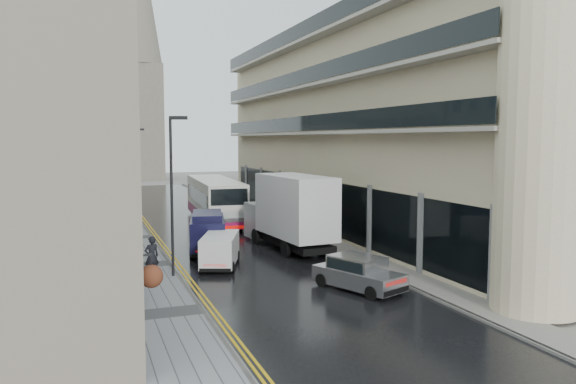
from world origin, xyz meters
TOP-DOWN VIEW (x-y plane):
  - road at (0.00, 27.50)m, footprint 9.00×85.00m
  - left_sidewalk at (-5.85, 27.50)m, footprint 2.70×85.00m
  - right_sidewalk at (5.40, 27.50)m, footprint 1.80×85.00m
  - old_shop_row at (-9.45, 30.00)m, footprint 4.50×56.00m
  - modern_block at (10.30, 26.00)m, footprint 8.00×40.00m
  - church_spire at (0.50, 82.00)m, footprint 6.40×6.40m
  - tree_far at (-12.20, 33.00)m, footprint 9.24×9.24m
  - cream_bus at (-0.53, 29.79)m, footprint 3.51×12.38m
  - white_lorry at (1.65, 18.90)m, footprint 3.19×8.52m
  - silver_hatchback at (2.13, 10.03)m, footprint 3.10×4.33m
  - white_van at (-3.35, 16.96)m, footprint 2.79×4.02m
  - navy_van at (-3.20, 20.38)m, footprint 2.79×4.97m
  - pedestrian at (-5.73, 16.53)m, footprint 0.79×0.64m
  - lamp_post_near at (-4.79, 16.40)m, footprint 0.84×0.45m
  - lamp_post_far at (-5.02, 32.98)m, footprint 0.81×0.36m

SIDE VIEW (x-z plane):
  - road at x=0.00m, z-range 0.00..0.02m
  - left_sidewalk at x=-5.85m, z-range 0.00..0.12m
  - right_sidewalk at x=5.40m, z-range 0.00..0.12m
  - silver_hatchback at x=2.13m, z-range 0.02..1.51m
  - white_van at x=-3.35m, z-range 0.02..1.69m
  - pedestrian at x=-5.73m, z-range 0.12..2.01m
  - navy_van at x=-3.20m, z-range 0.02..2.41m
  - cream_bus at x=-0.53m, z-range 0.02..3.36m
  - white_lorry at x=1.65m, z-range 0.02..4.40m
  - lamp_post_far at x=-5.02m, z-range 0.12..7.18m
  - lamp_post_near at x=-4.79m, z-range 0.12..7.44m
  - old_shop_row at x=-9.45m, z-range 0.00..12.00m
  - tree_far at x=-12.20m, z-range 0.00..12.46m
  - modern_block at x=10.30m, z-range 0.00..14.00m
  - church_spire at x=0.50m, z-range 0.00..40.00m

